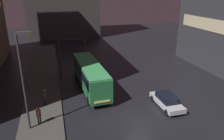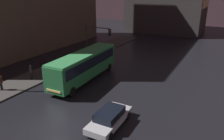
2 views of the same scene
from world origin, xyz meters
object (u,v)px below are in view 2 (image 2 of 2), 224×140
(car_taxi, at_px, (110,118))
(pedestrian_mid, at_px, (31,71))
(pedestrian_near, at_px, (0,81))
(traffic_light_main, at_px, (95,38))
(bus_near, at_px, (84,64))

(car_taxi, distance_m, pedestrian_mid, 13.06)
(pedestrian_mid, bearing_deg, car_taxi, -93.01)
(pedestrian_near, xyz_separation_m, pedestrian_mid, (0.47, 3.59, 0.04))
(pedestrian_near, bearing_deg, traffic_light_main, -111.55)
(car_taxi, relative_size, traffic_light_main, 0.82)
(bus_near, distance_m, traffic_light_main, 6.05)
(car_taxi, height_order, traffic_light_main, traffic_light_main)
(pedestrian_mid, xyz_separation_m, traffic_light_main, (3.50, 8.52, 2.66))
(pedestrian_mid, distance_m, traffic_light_main, 9.59)
(pedestrian_near, distance_m, traffic_light_main, 13.03)
(pedestrian_near, distance_m, pedestrian_mid, 3.62)
(car_taxi, xyz_separation_m, traffic_light_main, (-9.04, 12.10, 3.16))
(car_taxi, relative_size, pedestrian_near, 2.73)
(bus_near, relative_size, traffic_light_main, 2.00)
(bus_near, height_order, pedestrian_near, bus_near)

